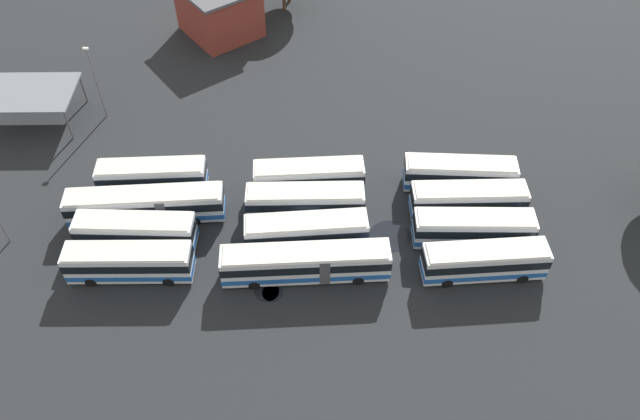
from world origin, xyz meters
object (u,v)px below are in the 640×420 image
Objects in this scene: bus_row2_slot1 at (146,205)px; maintenance_shelter at (24,93)px; bus_row0_slot0 at (459,174)px; bus_row2_slot0 at (152,176)px; bus_row1_slot0 at (309,177)px; bus_row2_slot3 at (129,262)px; bus_row1_slot1 at (305,202)px; bus_row1_slot3 at (306,263)px; bus_row0_slot2 at (473,228)px; depot_building at (219,9)px; lamp_post_mid_lot at (96,80)px; bus_row2_slot2 at (136,231)px; bus_row1_slot2 at (306,232)px; bus_row0_slot3 at (484,261)px; bus_row0_slot1 at (468,200)px.

bus_row2_slot1 is 21.42m from maintenance_shelter.
bus_row2_slot0 is at bearing 5.94° from bus_row0_slot0.
bus_row2_slot3 is at bearing 39.34° from bus_row1_slot0.
bus_row2_slot1 is at bearing 6.64° from bus_row1_slot1.
bus_row1_slot3 is at bearing -175.10° from bus_row2_slot3.
bus_row1_slot3 is at bearing 19.82° from bus_row0_slot2.
lamp_post_mid_lot is (9.50, 18.20, 1.58)m from depot_building.
bus_row2_slot3 is at bearing 97.00° from bus_row2_slot2.
bus_row2_slot3 is 23.46m from lamp_post_mid_lot.
bus_row2_slot2 is at bearing -7.80° from bus_row1_slot3.
bus_row0_slot2 is 48.92m from maintenance_shelter.
bus_row1_slot1 is at bearing -173.36° from bus_row2_slot1.
bus_row1_slot2 is 1.28× the size of lamp_post_mid_lot.
lamp_post_mid_lot is at bearing -58.25° from bus_row2_slot1.
bus_row1_slot0 is (16.15, -8.90, -0.00)m from bus_row0_slot3.
depot_building is at bearing -68.38° from bus_row1_slot3.
depot_building is 1.10× the size of maintenance_shelter.
bus_row0_slot1 is 1.00× the size of bus_row1_slot0.
bus_row1_slot3 and bus_row2_slot3 have the same top height.
bus_row0_slot3 is 31.16m from bus_row2_slot1.
bus_row0_slot3 is 17.08m from bus_row1_slot1.
bus_row0_slot1 is 40.70m from lamp_post_mid_lot.
bus_row2_slot2 is at bearing 5.01° from bus_row1_slot2.
maintenance_shelter is at bearing -30.04° from bus_row2_slot0.
bus_row0_slot0 is 46.67m from maintenance_shelter.
bus_row1_slot3 is 1.00× the size of bus_row2_slot1.
bus_row0_slot3 and bus_row1_slot3 have the same top height.
lamp_post_mid_lot is at bearing -170.07° from maintenance_shelter.
bus_row0_slot1 is 0.99× the size of bus_row2_slot3.
bus_row2_slot3 is (-0.39, 6.73, -0.00)m from bus_row2_slot1.
bus_row0_slot1 is 0.96× the size of maintenance_shelter.
bus_row1_slot0 is at bearing -28.85° from bus_row0_slot3.
bus_row0_slot0 is 7.06m from bus_row0_slot2.
bus_row1_slot3 is at bearing 172.20° from bus_row2_slot2.
bus_row0_slot1 is 0.74× the size of bus_row2_slot1.
bus_row2_slot2 is at bearing 29.39° from bus_row1_slot0.
bus_row0_slot2 is 30.58m from bus_row2_slot3.
bus_row2_slot0 and bus_row2_slot1 have the same top height.
bus_row0_slot3 is 47.61m from depot_building.
bus_row0_slot1 and bus_row1_slot0 have the same top height.
bus_row0_slot0 is at bearing 168.68° from lamp_post_mid_lot.
bus_row2_slot3 is (-0.84, 10.48, 0.00)m from bus_row2_slot0.
bus_row0_slot3 and bus_row2_slot2 have the same top height.
depot_building is at bearing -91.86° from bus_row2_slot0.
bus_row2_slot1 is (30.01, 3.36, 0.00)m from bus_row0_slot1.
bus_row1_slot3 is 15.81m from bus_row2_slot2.
bus_row0_slot0 is 0.99× the size of bus_row2_slot3.
bus_row0_slot3 is 0.74× the size of bus_row2_slot1.
bus_row0_slot2 is 44.39m from depot_building.
bus_row0_slot3 and bus_row1_slot0 have the same top height.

